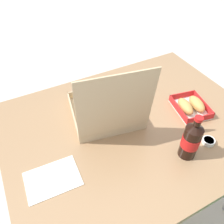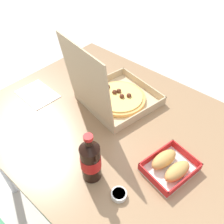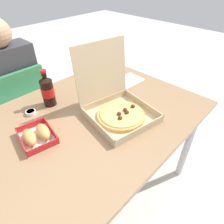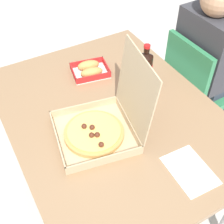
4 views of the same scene
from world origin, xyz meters
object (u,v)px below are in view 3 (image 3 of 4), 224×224
object	(u,v)px
cola_bottle	(48,91)
chair	(22,108)
dipping_sauce_cup	(31,112)
pizza_box_open	(117,107)
bread_side_box	(37,135)
diner_person	(10,83)
paper_menu	(128,81)

from	to	relation	value
cola_bottle	chair	bearing A→B (deg)	94.50
dipping_sauce_cup	pizza_box_open	bearing A→B (deg)	-46.77
bread_side_box	dipping_sauce_cup	distance (m)	0.22
pizza_box_open	cola_bottle	bearing A→B (deg)	119.80
chair	diner_person	world-z (taller)	diner_person
pizza_box_open	paper_menu	world-z (taller)	pizza_box_open
cola_bottle	paper_menu	bearing A→B (deg)	-15.21
cola_bottle	dipping_sauce_cup	xyz separation A→B (m)	(-0.13, -0.00, -0.08)
bread_side_box	cola_bottle	world-z (taller)	cola_bottle
chair	bread_side_box	xyz separation A→B (m)	(-0.17, -0.66, 0.27)
chair	diner_person	bearing A→B (deg)	90.76
pizza_box_open	chair	bearing A→B (deg)	106.60
chair	dipping_sauce_cup	bearing A→B (deg)	-101.77
cola_bottle	paper_menu	size ratio (longest dim) A/B	1.07
chair	bread_side_box	distance (m)	0.73
paper_menu	dipping_sauce_cup	xyz separation A→B (m)	(-0.68, 0.15, 0.01)
diner_person	bread_side_box	distance (m)	0.74
paper_menu	diner_person	bearing A→B (deg)	134.45
pizza_box_open	bread_side_box	bearing A→B (deg)	160.20
paper_menu	dipping_sauce_cup	distance (m)	0.69
diner_person	paper_menu	distance (m)	0.88
paper_menu	dipping_sauce_cup	world-z (taller)	dipping_sauce_cup
diner_person	paper_menu	world-z (taller)	diner_person
pizza_box_open	paper_menu	distance (m)	0.41
chair	pizza_box_open	world-z (taller)	pizza_box_open
pizza_box_open	bread_side_box	xyz separation A→B (m)	(-0.41, 0.15, -0.03)
dipping_sauce_cup	bread_side_box	bearing A→B (deg)	-110.14
pizza_box_open	cola_bottle	size ratio (longest dim) A/B	1.88
pizza_box_open	dipping_sauce_cup	world-z (taller)	pizza_box_open
diner_person	paper_menu	xyz separation A→B (m)	(0.58, -0.66, 0.04)
bread_side_box	dipping_sauce_cup	xyz separation A→B (m)	(0.08, 0.21, -0.01)
diner_person	cola_bottle	distance (m)	0.52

